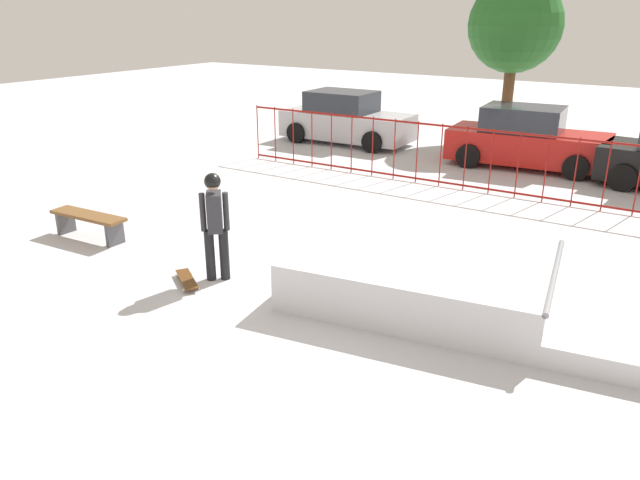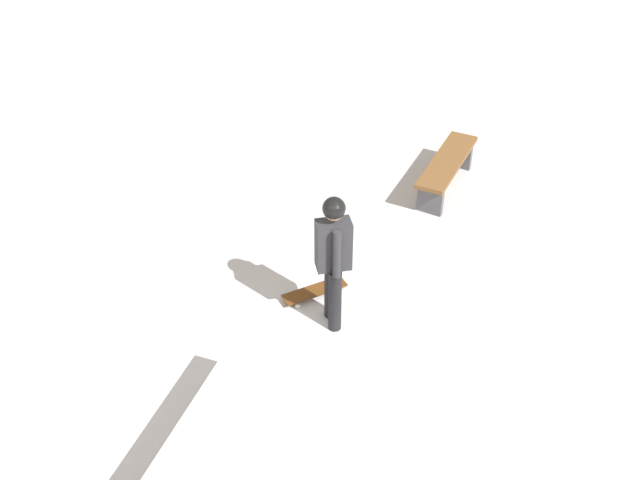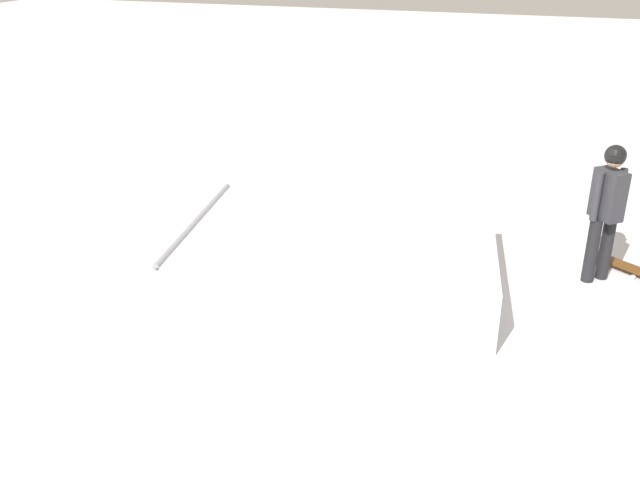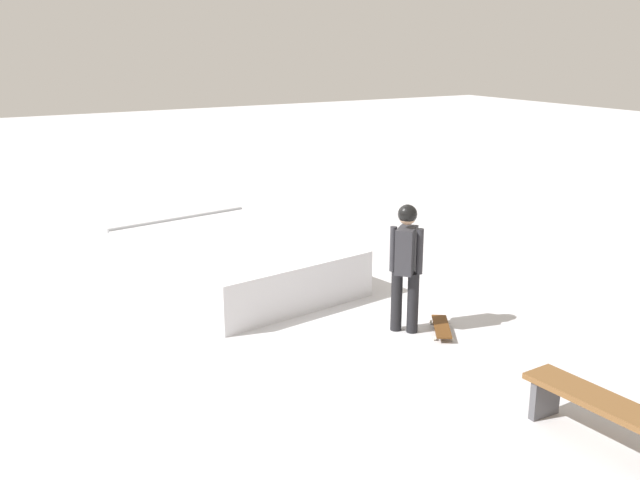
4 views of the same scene
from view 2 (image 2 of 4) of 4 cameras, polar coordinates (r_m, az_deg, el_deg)
name	(u,v)px [view 2 (image 2 of 4)]	position (r m, az deg, el deg)	size (l,w,h in m)	color
ground_plane	(329,458)	(8.19, 0.62, -14.99)	(60.00, 60.00, 0.00)	silver
skater	(333,253)	(8.85, 0.94, -0.91)	(0.41, 0.43, 1.73)	black
skateboard	(315,291)	(9.79, -0.38, -3.57)	(0.78, 0.61, 0.09)	#593314
park_bench	(447,167)	(11.64, 8.85, 5.05)	(1.62, 0.50, 0.48)	brown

